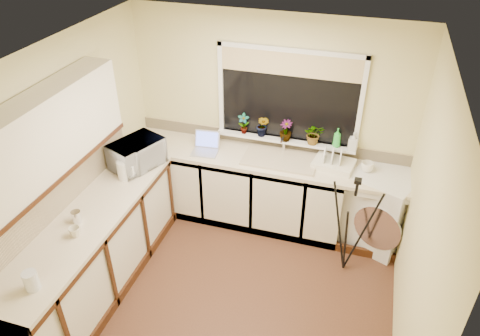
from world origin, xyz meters
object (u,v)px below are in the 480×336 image
at_px(microwave, 137,154).
at_px(soap_bottle_clear, 353,141).
at_px(steel_jar, 77,217).
at_px(plant_c, 286,131).
at_px(dish_rack, 334,164).
at_px(glass_jug, 31,281).
at_px(plant_a, 244,124).
at_px(kettle, 125,170).
at_px(plant_b, 263,126).
at_px(laptop, 206,146).
at_px(soap_bottle_green, 337,138).
at_px(cup_left, 75,232).
at_px(washing_machine, 379,208).
at_px(cup_back, 367,167).
at_px(plant_d, 314,134).
at_px(tripod, 350,226).

relative_size(microwave, soap_bottle_clear, 2.62).
bearing_deg(steel_jar, plant_c, 49.15).
distance_m(dish_rack, plant_c, 0.65).
bearing_deg(glass_jug, plant_a, 70.55).
bearing_deg(kettle, plant_b, 40.61).
distance_m(laptop, steel_jar, 1.69).
bearing_deg(dish_rack, soap_bottle_green, 102.42).
distance_m(steel_jar, cup_left, 0.20).
height_order(glass_jug, soap_bottle_green, soap_bottle_green).
distance_m(laptop, plant_a, 0.51).
relative_size(washing_machine, cup_back, 6.63).
relative_size(glass_jug, plant_d, 0.67).
distance_m(washing_machine, plant_a, 1.80).
distance_m(steel_jar, soap_bottle_clear, 2.93).
distance_m(kettle, steel_jar, 0.78).
height_order(soap_bottle_clear, cup_back, soap_bottle_clear).
bearing_deg(tripod, laptop, 142.82).
relative_size(tripod, soap_bottle_clear, 5.56).
relative_size(plant_b, cup_left, 2.60).
xyz_separation_m(tripod, plant_b, (-1.13, 0.75, 0.60)).
bearing_deg(plant_c, cup_left, -126.56).
height_order(plant_a, plant_b, plant_b).
height_order(kettle, cup_left, kettle).
relative_size(washing_machine, plant_b, 3.41).
xyz_separation_m(dish_rack, plant_b, (-0.85, 0.17, 0.25)).
relative_size(dish_rack, cup_left, 4.25).
bearing_deg(dish_rack, plant_a, 179.87).
xyz_separation_m(plant_a, plant_d, (0.82, 0.00, -0.00)).
height_order(washing_machine, soap_bottle_clear, soap_bottle_clear).
xyz_separation_m(plant_b, cup_back, (1.21, -0.16, -0.23)).
relative_size(plant_d, cup_left, 2.41).
xyz_separation_m(washing_machine, kettle, (-2.62, -0.86, 0.55)).
relative_size(plant_a, plant_b, 0.94).
bearing_deg(soap_bottle_clear, plant_b, 179.68).
distance_m(dish_rack, cup_left, 2.73).
height_order(plant_a, plant_c, plant_a).
height_order(microwave, plant_b, plant_b).
distance_m(plant_d, cup_left, 2.67).
distance_m(kettle, microwave, 0.26).
distance_m(laptop, cup_back, 1.81).
relative_size(laptop, plant_a, 1.29).
relative_size(kettle, plant_b, 0.77).
relative_size(laptop, soap_bottle_clear, 1.53).
distance_m(soap_bottle_clear, cup_back, 0.31).
relative_size(dish_rack, steel_jar, 3.57).
bearing_deg(plant_c, microwave, -152.34).
bearing_deg(cup_left, washing_machine, 34.75).
relative_size(washing_machine, plant_c, 3.66).
height_order(laptop, dish_rack, laptop).
xyz_separation_m(tripod, soap_bottle_clear, (-0.11, 0.74, 0.57)).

